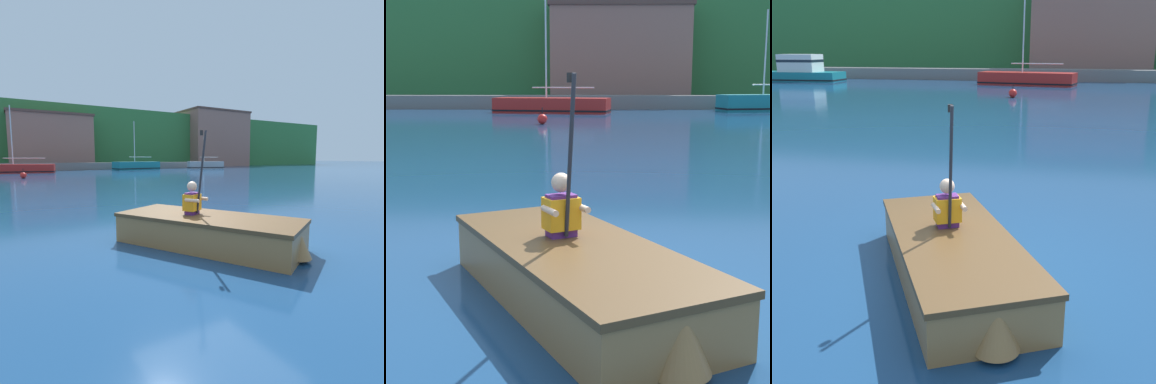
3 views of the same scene
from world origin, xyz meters
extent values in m
plane|color=navy|center=(0.00, 0.00, 0.00)|extent=(300.00, 300.00, 0.00)
cube|color=#387A3D|center=(0.00, 52.42, 4.64)|extent=(120.00, 20.00, 9.28)
cube|color=#9E6B5B|center=(1.90, 44.97, 3.66)|extent=(10.47, 11.29, 7.31)
cube|color=brown|center=(1.90, 44.97, 7.46)|extent=(10.77, 11.59, 0.30)
cube|color=#9E6B5B|center=(30.56, 44.64, 5.00)|extent=(11.76, 9.93, 9.99)
cube|color=brown|center=(30.56, 44.64, 10.14)|extent=(12.06, 10.23, 0.30)
cube|color=slate|center=(0.00, 35.61, 0.45)|extent=(49.32, 2.40, 0.90)
cube|color=red|center=(-2.59, 30.14, 0.44)|extent=(7.02, 3.17, 0.88)
cube|color=black|center=(-2.59, 30.14, 0.15)|extent=(7.07, 3.22, 0.10)
cylinder|color=silver|center=(-2.92, 30.20, 3.73)|extent=(0.10, 0.10, 5.70)
cylinder|color=silver|center=(-1.93, 30.02, 1.48)|extent=(3.68, 0.75, 0.07)
cube|color=#197A84|center=(10.72, 32.35, 0.51)|extent=(6.32, 3.07, 1.03)
cube|color=black|center=(10.72, 32.35, 0.18)|extent=(6.36, 3.12, 0.10)
cylinder|color=silver|center=(10.43, 32.29, 3.57)|extent=(0.10, 0.10, 5.09)
cylinder|color=silver|center=(11.32, 32.48, 1.63)|extent=(3.28, 0.76, 0.07)
cube|color=#9EA3A8|center=(20.68, 31.39, 0.51)|extent=(5.25, 2.72, 1.03)
cube|color=black|center=(20.68, 31.39, 0.18)|extent=(5.30, 2.77, 0.10)
cylinder|color=silver|center=(20.43, 31.45, 2.78)|extent=(0.10, 0.10, 3.50)
cylinder|color=silver|center=(21.16, 31.27, 1.63)|extent=(2.70, 0.71, 0.07)
cube|color=#A3703D|center=(-0.36, -0.23, 0.26)|extent=(2.45, 3.21, 0.51)
cube|color=brown|center=(-0.36, -0.23, 0.48)|extent=(2.51, 3.27, 0.06)
cube|color=brown|center=(-0.36, -0.23, 0.47)|extent=(2.07, 2.74, 0.02)
cone|color=#A3703D|center=(0.31, -1.51, 0.28)|extent=(0.56, 0.56, 0.46)
cube|color=#A3703D|center=(-0.47, -0.03, 0.46)|extent=(1.07, 0.67, 0.03)
cube|color=#592672|center=(-0.50, 0.04, 0.70)|extent=(0.29, 0.25, 0.37)
cube|color=orange|center=(-0.50, 0.04, 0.72)|extent=(0.35, 0.32, 0.28)
sphere|color=beige|center=(-0.50, 0.04, 0.99)|extent=(0.17, 0.17, 0.17)
cylinder|color=beige|center=(-0.59, -0.11, 0.77)|extent=(0.17, 0.26, 0.06)
cylinder|color=beige|center=(-0.33, 0.03, 0.77)|extent=(0.17, 0.26, 0.06)
cylinder|color=#232328|center=(-0.42, -0.12, 1.22)|extent=(0.12, 0.19, 1.38)
cylinder|color=black|center=(-0.42, -0.12, 1.87)|extent=(0.05, 0.05, 0.08)
sphere|color=red|center=(-2.39, 20.77, 0.22)|extent=(0.44, 0.44, 0.44)
cylinder|color=black|center=(-2.39, 20.77, 0.58)|extent=(0.04, 0.04, 0.28)
camera|label=1|loc=(-3.11, -4.28, 1.46)|focal=28.00mm
camera|label=2|loc=(-0.24, -4.94, 1.85)|focal=55.00mm
camera|label=3|loc=(0.83, -4.97, 2.46)|focal=45.00mm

